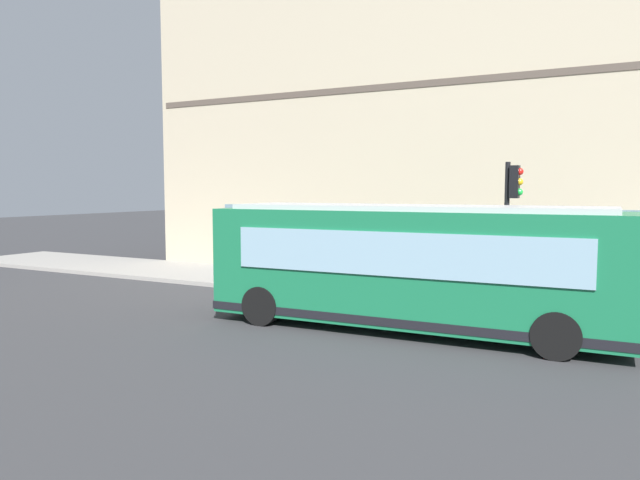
{
  "coord_description": "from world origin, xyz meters",
  "views": [
    {
      "loc": [
        -13.96,
        -7.7,
        3.46
      ],
      "look_at": [
        3.18,
        1.34,
        1.79
      ],
      "focal_mm": 33.37,
      "sensor_mm": 36.0,
      "label": 1
    }
  ],
  "objects_px": {
    "pedestrian_near_building_entrance": "(261,256)",
    "fire_hydrant": "(474,284)",
    "city_bus_nearside": "(411,267)",
    "pedestrian_walking_along_curb": "(413,259)",
    "traffic_light_near_corner": "(511,207)",
    "pedestrian_near_hydrant": "(298,252)",
    "newspaper_vending_box": "(566,282)"
  },
  "relations": [
    {
      "from": "pedestrian_near_building_entrance",
      "to": "fire_hydrant",
      "type": "bearing_deg",
      "value": -85.37
    },
    {
      "from": "city_bus_nearside",
      "to": "pedestrian_near_building_entrance",
      "type": "bearing_deg",
      "value": 60.01
    },
    {
      "from": "pedestrian_walking_along_curb",
      "to": "pedestrian_near_building_entrance",
      "type": "relative_size",
      "value": 1.13
    },
    {
      "from": "traffic_light_near_corner",
      "to": "city_bus_nearside",
      "type": "bearing_deg",
      "value": 152.08
    },
    {
      "from": "pedestrian_near_hydrant",
      "to": "pedestrian_walking_along_curb",
      "type": "bearing_deg",
      "value": -97.12
    },
    {
      "from": "fire_hydrant",
      "to": "pedestrian_near_hydrant",
      "type": "bearing_deg",
      "value": 83.54
    },
    {
      "from": "traffic_light_near_corner",
      "to": "pedestrian_near_building_entrance",
      "type": "xyz_separation_m",
      "value": [
        0.8,
        8.81,
        -1.93
      ]
    },
    {
      "from": "city_bus_nearside",
      "to": "pedestrian_walking_along_curb",
      "type": "distance_m",
      "value": 5.15
    },
    {
      "from": "traffic_light_near_corner",
      "to": "pedestrian_near_building_entrance",
      "type": "distance_m",
      "value": 9.05
    },
    {
      "from": "city_bus_nearside",
      "to": "traffic_light_near_corner",
      "type": "xyz_separation_m",
      "value": [
        3.28,
        -1.74,
        1.42
      ]
    },
    {
      "from": "pedestrian_walking_along_curb",
      "to": "city_bus_nearside",
      "type": "bearing_deg",
      "value": -161.37
    },
    {
      "from": "fire_hydrant",
      "to": "pedestrian_near_building_entrance",
      "type": "distance_m",
      "value": 7.54
    },
    {
      "from": "fire_hydrant",
      "to": "newspaper_vending_box",
      "type": "xyz_separation_m",
      "value": [
        1.15,
        -2.56,
        0.09
      ]
    },
    {
      "from": "pedestrian_walking_along_curb",
      "to": "pedestrian_near_building_entrance",
      "type": "bearing_deg",
      "value": 98.25
    },
    {
      "from": "traffic_light_near_corner",
      "to": "fire_hydrant",
      "type": "distance_m",
      "value": 3.12
    },
    {
      "from": "pedestrian_near_hydrant",
      "to": "city_bus_nearside",
      "type": "bearing_deg",
      "value": -130.73
    },
    {
      "from": "pedestrian_near_hydrant",
      "to": "newspaper_vending_box",
      "type": "relative_size",
      "value": 1.86
    },
    {
      "from": "traffic_light_near_corner",
      "to": "pedestrian_walking_along_curb",
      "type": "height_order",
      "value": "traffic_light_near_corner"
    },
    {
      "from": "traffic_light_near_corner",
      "to": "fire_hydrant",
      "type": "bearing_deg",
      "value": 43.01
    },
    {
      "from": "traffic_light_near_corner",
      "to": "newspaper_vending_box",
      "type": "height_order",
      "value": "traffic_light_near_corner"
    },
    {
      "from": "pedestrian_walking_along_curb",
      "to": "traffic_light_near_corner",
      "type": "bearing_deg",
      "value": -115.11
    },
    {
      "from": "city_bus_nearside",
      "to": "pedestrian_near_building_entrance",
      "type": "xyz_separation_m",
      "value": [
        4.08,
        7.07,
        -0.51
      ]
    },
    {
      "from": "city_bus_nearside",
      "to": "newspaper_vending_box",
      "type": "height_order",
      "value": "city_bus_nearside"
    },
    {
      "from": "traffic_light_near_corner",
      "to": "fire_hydrant",
      "type": "height_order",
      "value": "traffic_light_near_corner"
    },
    {
      "from": "city_bus_nearside",
      "to": "pedestrian_near_building_entrance",
      "type": "relative_size",
      "value": 6.42
    },
    {
      "from": "city_bus_nearside",
      "to": "pedestrian_near_hydrant",
      "type": "relative_size",
      "value": 6.05
    },
    {
      "from": "pedestrian_near_hydrant",
      "to": "pedestrian_near_building_entrance",
      "type": "bearing_deg",
      "value": 151.75
    },
    {
      "from": "fire_hydrant",
      "to": "newspaper_vending_box",
      "type": "distance_m",
      "value": 2.81
    },
    {
      "from": "pedestrian_near_hydrant",
      "to": "newspaper_vending_box",
      "type": "distance_m",
      "value": 9.34
    },
    {
      "from": "fire_hydrant",
      "to": "traffic_light_near_corner",
      "type": "bearing_deg",
      "value": -136.99
    },
    {
      "from": "fire_hydrant",
      "to": "pedestrian_walking_along_curb",
      "type": "height_order",
      "value": "pedestrian_walking_along_curb"
    },
    {
      "from": "pedestrian_near_building_entrance",
      "to": "newspaper_vending_box",
      "type": "distance_m",
      "value": 10.22
    }
  ]
}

